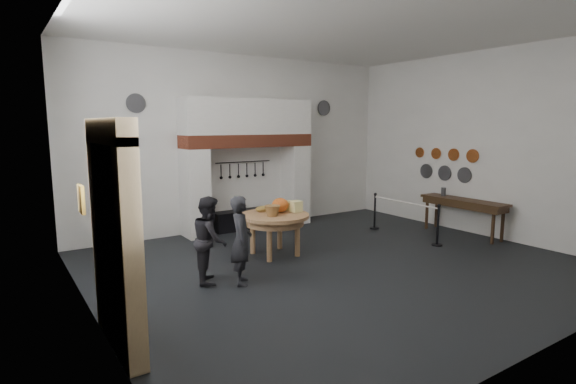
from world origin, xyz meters
TOP-DOWN VIEW (x-y plane):
  - floor at (0.00, 0.00)m, footprint 9.00×8.00m
  - ceiling at (0.00, 0.00)m, footprint 9.00×8.00m
  - wall_back at (0.00, 4.00)m, footprint 9.00×0.02m
  - wall_front at (0.00, -4.00)m, footprint 9.00×0.02m
  - wall_left at (-4.50, 0.00)m, footprint 0.02×8.00m
  - wall_right at (4.50, 0.00)m, footprint 0.02×8.00m
  - chimney_pier_left at (-1.48, 3.65)m, footprint 0.55×0.70m
  - chimney_pier_right at (1.48, 3.65)m, footprint 0.55×0.70m
  - hearth_brick_band at (0.00, 3.65)m, footprint 3.50×0.72m
  - chimney_hood at (0.00, 3.65)m, footprint 3.50×0.70m
  - iron_range at (0.00, 3.72)m, footprint 1.90×0.45m
  - utensil_rail at (0.00, 3.92)m, footprint 1.60×0.02m
  - door_recess at (-4.47, -1.00)m, footprint 0.04×1.10m
  - door_jamb_near at (-4.38, -1.70)m, footprint 0.22×0.30m
  - door_jamb_far at (-4.38, -0.30)m, footprint 0.22×0.30m
  - door_lintel at (-4.38, -1.00)m, footprint 0.22×1.70m
  - wall_plaque at (-4.45, 0.80)m, footprint 0.05×0.34m
  - work_table at (-0.70, 1.24)m, footprint 1.60×1.60m
  - pumpkin at (-0.50, 1.34)m, footprint 0.36×0.36m
  - cheese_block_big at (-0.20, 1.19)m, footprint 0.22×0.22m
  - cheese_block_small at (-0.22, 1.49)m, footprint 0.18×0.18m
  - wicker_basket at (-0.85, 1.09)m, footprint 0.36×0.36m
  - bread_loaf at (-0.80, 1.59)m, footprint 0.31×0.18m
  - visitor_near at (-2.10, 0.09)m, footprint 0.57×0.66m
  - visitor_far at (-2.50, 0.49)m, footprint 0.82×0.90m
  - side_table at (4.10, 0.13)m, footprint 0.55×2.20m
  - pewter_jug at (4.10, 0.73)m, footprint 0.12×0.12m
  - copper_pan_a at (4.46, 0.20)m, footprint 0.03×0.34m
  - copper_pan_b at (4.46, 0.75)m, footprint 0.03×0.32m
  - copper_pan_c at (4.46, 1.30)m, footprint 0.03×0.30m
  - copper_pan_d at (4.46, 1.85)m, footprint 0.03×0.28m
  - pewter_plate_left at (4.46, 0.40)m, footprint 0.03×0.40m
  - pewter_plate_mid at (4.46, 1.00)m, footprint 0.03×0.40m
  - pewter_plate_right at (4.46, 1.60)m, footprint 0.03×0.40m
  - pewter_plate_back_left at (-2.70, 3.96)m, footprint 0.44×0.03m
  - pewter_plate_back_right at (2.70, 3.96)m, footprint 0.44×0.03m
  - barrier_post_near at (2.75, -0.18)m, footprint 0.05×0.05m
  - barrier_post_far at (2.75, 1.82)m, footprint 0.05×0.05m
  - barrier_rope at (2.75, 0.82)m, footprint 0.04×2.00m

SIDE VIEW (x-z plane):
  - floor at x=0.00m, z-range -0.01..0.01m
  - iron_range at x=0.00m, z-range 0.00..0.50m
  - barrier_post_near at x=2.75m, z-range 0.00..0.90m
  - barrier_post_far at x=2.75m, z-range 0.00..0.90m
  - visitor_far at x=-2.50m, z-range 0.00..1.51m
  - visitor_near at x=-2.10m, z-range 0.00..1.54m
  - work_table at x=-0.70m, z-range 0.80..0.88m
  - barrier_rope at x=2.75m, z-range 0.83..0.87m
  - side_table at x=4.10m, z-range 0.84..0.90m
  - bread_loaf at x=-0.80m, z-range 0.87..1.01m
  - cheese_block_small at x=-0.22m, z-range 0.88..1.07m
  - wicker_basket at x=-0.85m, z-range 0.88..1.09m
  - cheese_block_big at x=-0.20m, z-range 0.88..1.11m
  - pewter_jug at x=4.10m, z-range 0.90..1.12m
  - pumpkin at x=-0.50m, z-range 0.88..1.18m
  - chimney_pier_left at x=-1.48m, z-range 0.00..2.15m
  - chimney_pier_right at x=1.48m, z-range 0.00..2.15m
  - door_recess at x=-4.47m, z-range 0.00..2.50m
  - door_jamb_near at x=-4.38m, z-range 0.00..2.60m
  - door_jamb_far at x=-4.38m, z-range 0.00..2.60m
  - pewter_plate_left at x=4.46m, z-range 1.25..1.65m
  - pewter_plate_mid at x=4.46m, z-range 1.25..1.65m
  - pewter_plate_right at x=4.46m, z-range 1.25..1.65m
  - wall_plaque at x=-4.45m, z-range 1.38..1.82m
  - utensil_rail at x=0.00m, z-range 1.74..1.76m
  - copper_pan_b at x=4.46m, z-range 1.79..2.11m
  - copper_pan_d at x=4.46m, z-range 1.81..2.09m
  - copper_pan_a at x=4.46m, z-range 1.78..2.12m
  - copper_pan_c at x=4.46m, z-range 1.80..2.10m
  - wall_back at x=0.00m, z-range 0.00..4.50m
  - wall_front at x=0.00m, z-range 0.00..4.50m
  - wall_left at x=-4.50m, z-range 0.00..4.50m
  - wall_right at x=4.50m, z-range 0.00..4.50m
  - hearth_brick_band at x=0.00m, z-range 2.15..2.47m
  - door_lintel at x=-4.38m, z-range 2.50..2.80m
  - chimney_hood at x=0.00m, z-range 2.47..3.37m
  - pewter_plate_back_left at x=-2.70m, z-range 2.98..3.42m
  - pewter_plate_back_right at x=2.70m, z-range 2.98..3.42m
  - ceiling at x=0.00m, z-range 4.49..4.51m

